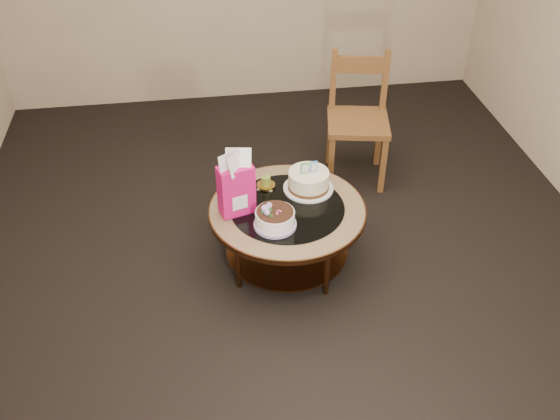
{
  "coord_description": "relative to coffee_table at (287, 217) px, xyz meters",
  "views": [
    {
      "loc": [
        -0.51,
        -3.14,
        2.88
      ],
      "look_at": [
        -0.04,
        0.02,
        0.42
      ],
      "focal_mm": 40.0,
      "sensor_mm": 36.0,
      "label": 1
    }
  ],
  "objects": [
    {
      "name": "ground",
      "position": [
        -0.0,
        0.0,
        -0.38
      ],
      "size": [
        5.0,
        5.0,
        0.0
      ],
      "primitive_type": "plane",
      "color": "black",
      "rests_on": "ground"
    },
    {
      "name": "room_walls",
      "position": [
        -0.0,
        0.0,
        1.16
      ],
      "size": [
        4.52,
        5.02,
        2.61
      ],
      "color": "tan",
      "rests_on": "ground"
    },
    {
      "name": "coffee_table",
      "position": [
        0.0,
        0.0,
        0.0
      ],
      "size": [
        1.02,
        1.02,
        0.46
      ],
      "color": "brown",
      "rests_on": "ground"
    },
    {
      "name": "decorated_cake",
      "position": [
        -0.11,
        -0.18,
        0.13
      ],
      "size": [
        0.27,
        0.27,
        0.15
      ],
      "rotation": [
        0.0,
        0.0,
        0.34
      ],
      "color": "#AC92CF",
      "rests_on": "coffee_table"
    },
    {
      "name": "cream_cake",
      "position": [
        0.17,
        0.18,
        0.15
      ],
      "size": [
        0.33,
        0.33,
        0.21
      ],
      "rotation": [
        0.0,
        0.0,
        0.17
      ],
      "color": "white",
      "rests_on": "coffee_table"
    },
    {
      "name": "gift_bag",
      "position": [
        -0.32,
        0.0,
        0.29
      ],
      "size": [
        0.24,
        0.2,
        0.43
      ],
      "rotation": [
        0.0,
        0.0,
        0.28
      ],
      "color": "#CB136F",
      "rests_on": "coffee_table"
    },
    {
      "name": "pillar_candle",
      "position": [
        -0.11,
        0.24,
        0.11
      ],
      "size": [
        0.13,
        0.13,
        0.09
      ],
      "rotation": [
        0.0,
        0.0,
        -0.34
      ],
      "color": "#F0E062",
      "rests_on": "coffee_table"
    },
    {
      "name": "dining_chair",
      "position": [
        0.71,
        0.97,
        0.13
      ],
      "size": [
        0.54,
        0.54,
        1.01
      ],
      "rotation": [
        0.0,
        0.0,
        -0.19
      ],
      "color": "brown",
      "rests_on": "ground"
    }
  ]
}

